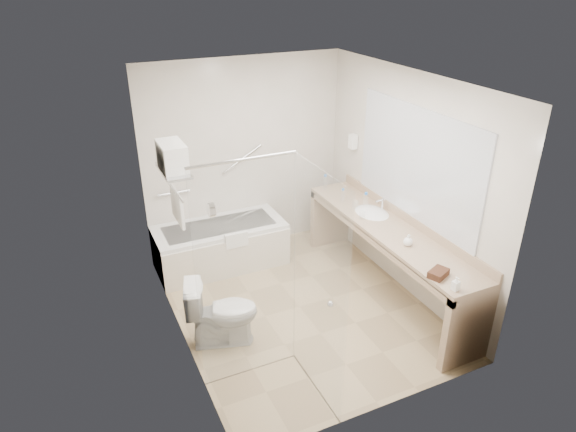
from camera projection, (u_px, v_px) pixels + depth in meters
name	position (u px, v px, depth m)	size (l,w,h in m)	color
floor	(299.00, 307.00, 5.75)	(3.20, 3.20, 0.00)	tan
ceiling	(302.00, 81.00, 4.65)	(2.60, 3.20, 0.10)	silver
wall_back	(245.00, 157.00, 6.50)	(2.60, 0.10, 2.50)	beige
wall_front	(393.00, 286.00, 3.89)	(2.60, 0.10, 2.50)	beige
wall_left	(173.00, 231.00, 4.70)	(0.10, 3.20, 2.50)	beige
wall_right	(406.00, 185.00, 5.69)	(0.10, 3.20, 2.50)	beige
bathtub	(221.00, 245.00, 6.44)	(1.60, 0.73, 0.59)	white
grab_bar_short	(174.00, 193.00, 6.24)	(0.03, 0.03, 0.40)	silver
grab_bar_long	(242.00, 159.00, 6.45)	(0.03, 0.03, 0.60)	silver
shower_enclosure	(281.00, 281.00, 4.28)	(0.96, 0.91, 2.11)	silver
towel_shelf	(173.00, 165.00, 4.82)	(0.24, 0.55, 0.81)	silver
vanity_counter	(388.00, 244.00, 5.73)	(0.55, 2.70, 0.95)	tan
sink	(372.00, 215.00, 5.99)	(0.40, 0.52, 0.14)	white
faucet	(383.00, 204.00, 5.99)	(0.03, 0.03, 0.14)	silver
mirror	(416.00, 164.00, 5.43)	(0.02, 2.00, 1.20)	silver
hairdryer_unit	(353.00, 142.00, 6.44)	(0.08, 0.10, 0.18)	white
toilet	(222.00, 313.00, 5.08)	(0.40, 0.71, 0.70)	white
amenity_basket	(438.00, 273.00, 4.73)	(0.20, 0.13, 0.07)	#3E2216
soap_bottle_a	(455.00, 287.00, 4.54)	(0.06, 0.13, 0.06)	white
soap_bottle_b	(408.00, 241.00, 5.25)	(0.10, 0.12, 0.10)	white
water_bottle_left	(343.00, 196.00, 6.22)	(0.05, 0.05, 0.17)	silver
water_bottle_mid	(366.00, 201.00, 6.03)	(0.06, 0.06, 0.21)	silver
water_bottle_right	(325.00, 182.00, 6.57)	(0.06, 0.06, 0.20)	silver
drinking_glass_near	(355.00, 205.00, 6.06)	(0.07, 0.07, 0.09)	silver
drinking_glass_far	(362.00, 215.00, 5.81)	(0.07, 0.07, 0.09)	silver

